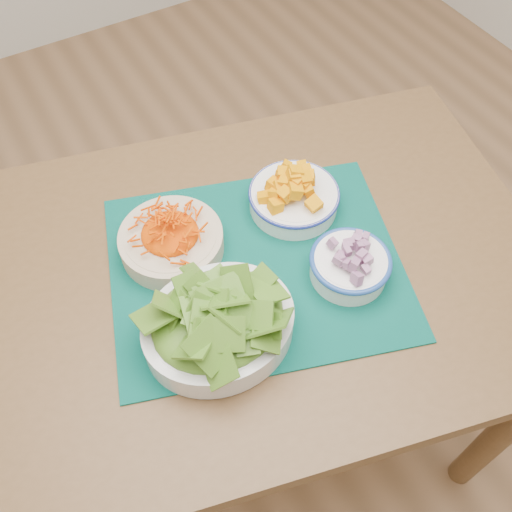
{
  "coord_description": "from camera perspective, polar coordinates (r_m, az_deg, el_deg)",
  "views": [
    {
      "loc": [
        -0.47,
        -0.57,
        1.61
      ],
      "look_at": [
        -0.18,
        -0.06,
        0.78
      ],
      "focal_mm": 40.0,
      "sensor_mm": 36.0,
      "label": 1
    }
  ],
  "objects": [
    {
      "name": "carrot_bowl",
      "position": [
        1.05,
        -8.52,
        1.84
      ],
      "size": [
        0.23,
        0.23,
        0.07
      ],
      "rotation": [
        0.0,
        0.0,
        0.21
      ],
      "color": "beige",
      "rests_on": "placemat"
    },
    {
      "name": "ground",
      "position": [
        1.78,
        4.02,
        -11.19
      ],
      "size": [
        4.0,
        4.0,
        0.0
      ],
      "primitive_type": "plane",
      "color": "#A2764E",
      "rests_on": "ground"
    },
    {
      "name": "table",
      "position": [
        1.13,
        -1.4,
        -4.22
      ],
      "size": [
        1.3,
        1.02,
        0.75
      ],
      "rotation": [
        0.0,
        0.0,
        -0.24
      ],
      "color": "brown",
      "rests_on": "ground"
    },
    {
      "name": "squash_bowl",
      "position": [
        1.1,
        3.84,
        6.31
      ],
      "size": [
        0.2,
        0.2,
        0.09
      ],
      "rotation": [
        0.0,
        0.0,
        0.2
      ],
      "color": "white",
      "rests_on": "placemat"
    },
    {
      "name": "onion_bowl",
      "position": [
        1.02,
        9.4,
        -0.66
      ],
      "size": [
        0.17,
        0.17,
        0.07
      ],
      "rotation": [
        0.0,
        0.0,
        -0.31
      ],
      "color": "white",
      "rests_on": "placemat"
    },
    {
      "name": "lettuce_bowl",
      "position": [
        0.93,
        -3.8,
        -6.45
      ],
      "size": [
        0.26,
        0.22,
        0.11
      ],
      "rotation": [
        0.0,
        0.0,
        -0.02
      ],
      "color": "silver",
      "rests_on": "placemat"
    },
    {
      "name": "placemat",
      "position": [
        1.05,
        0.0,
        -1.02
      ],
      "size": [
        0.64,
        0.57,
        0.0
      ],
      "primitive_type": "cube",
      "rotation": [
        0.0,
        0.0,
        -0.32
      ],
      "color": "#00322B",
      "rests_on": "table"
    }
  ]
}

